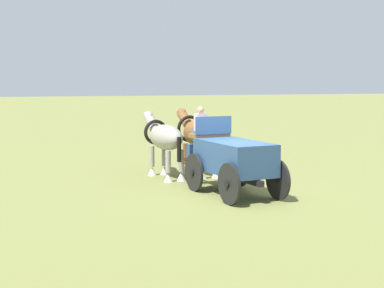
% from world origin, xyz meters
% --- Properties ---
extents(ground_plane, '(220.00, 220.00, 0.00)m').
position_xyz_m(ground_plane, '(0.00, 0.00, 0.00)').
color(ground_plane, olive).
extents(show_wagon, '(5.68, 2.02, 2.53)m').
position_xyz_m(show_wagon, '(0.16, 0.02, 1.09)').
color(show_wagon, '#2D4C7A').
rests_on(show_wagon, ground).
extents(draft_horse_near, '(3.13, 1.10, 2.22)m').
position_xyz_m(draft_horse_near, '(3.61, 1.07, 1.35)').
color(draft_horse_near, '#9E998E').
rests_on(draft_horse_near, ground).
extents(draft_horse_off, '(3.00, 1.18, 2.31)m').
position_xyz_m(draft_horse_off, '(3.75, -0.22, 1.43)').
color(draft_horse_off, brown).
rests_on(draft_horse_off, ground).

